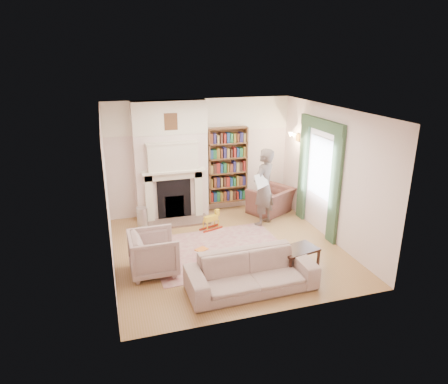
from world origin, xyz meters
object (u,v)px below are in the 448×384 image
object	(u,v)px
sofa	(251,272)
bookcase	(227,165)
man_reading	(264,187)
rocking_horse	(211,220)
armchair_reading	(271,201)
paraffin_heater	(142,219)
coffee_table	(298,260)
armchair_left	(154,253)

from	to	relation	value
sofa	bookcase	bearing A→B (deg)	77.71
man_reading	rocking_horse	world-z (taller)	man_reading
armchair_reading	paraffin_heater	size ratio (longest dim) A/B	1.80
armchair_reading	paraffin_heater	xyz separation A→B (m)	(-3.18, -0.16, -0.05)
coffee_table	paraffin_heater	distance (m)	3.64
sofa	coffee_table	distance (m)	1.08
bookcase	sofa	world-z (taller)	bookcase
armchair_left	paraffin_heater	distance (m)	1.92
armchair_left	rocking_horse	xyz separation A→B (m)	(1.47, 1.51, -0.16)
sofa	paraffin_heater	bearing A→B (deg)	115.74
man_reading	paraffin_heater	world-z (taller)	man_reading
armchair_left	sofa	bearing A→B (deg)	-125.16
sofa	coffee_table	bearing A→B (deg)	16.38
sofa	man_reading	bearing A→B (deg)	62.65
sofa	armchair_reading	bearing A→B (deg)	60.35
sofa	rocking_horse	bearing A→B (deg)	89.15
armchair_left	coffee_table	world-z (taller)	armchair_left
man_reading	paraffin_heater	xyz separation A→B (m)	(-2.73, 0.44, -0.63)
armchair_reading	coffee_table	xyz separation A→B (m)	(-0.65, -2.78, -0.10)
armchair_reading	armchair_left	size ratio (longest dim) A/B	1.16
paraffin_heater	rocking_horse	size ratio (longest dim) A/B	1.08
paraffin_heater	rocking_horse	xyz separation A→B (m)	(1.48, -0.40, -0.05)
armchair_left	rocking_horse	world-z (taller)	armchair_left
bookcase	rocking_horse	size ratio (longest dim) A/B	3.63
paraffin_heater	man_reading	bearing A→B (deg)	-9.18
man_reading	armchair_left	bearing A→B (deg)	-7.89
sofa	coffee_table	world-z (taller)	sofa
bookcase	coffee_table	size ratio (longest dim) A/B	2.64
rocking_horse	armchair_left	bearing A→B (deg)	-153.29
armchair_reading	rocking_horse	bearing A→B (deg)	-10.81
bookcase	armchair_reading	xyz separation A→B (m)	(0.97, -0.54, -0.85)
man_reading	coffee_table	xyz separation A→B (m)	(-0.20, -2.18, -0.68)
armchair_reading	rocking_horse	distance (m)	1.79
bookcase	coffee_table	world-z (taller)	bookcase
armchair_left	man_reading	bearing A→B (deg)	-62.11
man_reading	rocking_horse	size ratio (longest dim) A/B	3.55
sofa	paraffin_heater	distance (m)	3.31
bookcase	man_reading	xyz separation A→B (m)	(0.52, -1.14, -0.27)
coffee_table	armchair_reading	bearing A→B (deg)	64.32
armchair_reading	sofa	distance (m)	3.53
paraffin_heater	rocking_horse	bearing A→B (deg)	-15.14
coffee_table	paraffin_heater	world-z (taller)	paraffin_heater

